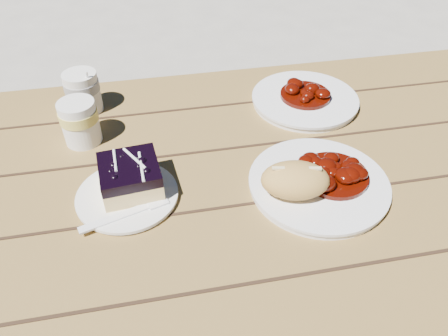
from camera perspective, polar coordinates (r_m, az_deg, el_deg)
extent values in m
cube|color=brown|center=(0.84, -3.56, -2.82)|extent=(2.00, 0.80, 0.05)
cube|color=brown|center=(1.52, -6.68, 6.21)|extent=(1.80, 0.25, 0.04)
cube|color=brown|center=(1.87, 19.02, 2.81)|extent=(0.06, 0.06, 0.42)
cylinder|color=white|center=(0.82, 12.21, -2.12)|extent=(0.25, 0.25, 0.02)
ellipsoid|color=tan|center=(0.76, 9.27, -1.57)|extent=(0.13, 0.10, 0.06)
cylinder|color=white|center=(0.80, -12.49, -3.62)|extent=(0.17, 0.17, 0.01)
cube|color=#F6D686|center=(0.79, -12.03, -1.65)|extent=(0.11, 0.11, 0.03)
cube|color=black|center=(0.78, -12.31, -0.18)|extent=(0.11, 0.11, 0.02)
cylinder|color=white|center=(1.03, -17.93, 9.40)|extent=(0.07, 0.07, 0.09)
cylinder|color=white|center=(1.04, 10.49, 8.71)|extent=(0.24, 0.24, 0.02)
cylinder|color=white|center=(0.93, -18.30, 5.70)|extent=(0.07, 0.07, 0.09)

